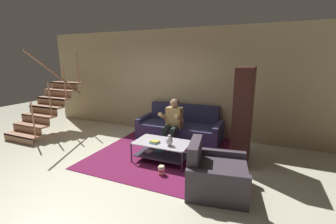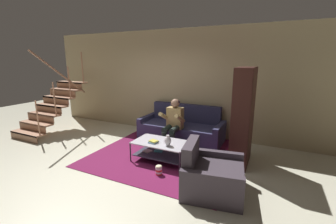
# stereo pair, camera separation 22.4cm
# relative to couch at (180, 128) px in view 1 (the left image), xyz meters

# --- Properties ---
(ground) EXTENTS (16.80, 16.80, 0.00)m
(ground) POSITION_rel_couch_xyz_m (-0.48, -1.92, -0.29)
(ground) COLOR beige
(back_partition) EXTENTS (8.40, 0.12, 2.90)m
(back_partition) POSITION_rel_couch_xyz_m (-0.48, 0.54, 1.16)
(back_partition) COLOR tan
(back_partition) RESTS_ON ground
(staircase_run) EXTENTS (1.09, 1.86, 2.33)m
(staircase_run) POSITION_rel_couch_xyz_m (-3.64, -1.05, 0.53)
(staircase_run) COLOR #AF7859
(staircase_run) RESTS_ON ground
(couch) EXTENTS (2.18, 0.91, 0.90)m
(couch) POSITION_rel_couch_xyz_m (0.00, 0.00, 0.00)
(couch) COLOR #2E2D4F
(couch) RESTS_ON ground
(person_seated_center) EXTENTS (0.50, 0.58, 1.16)m
(person_seated_center) POSITION_rel_couch_xyz_m (-0.00, -0.54, 0.34)
(person_seated_center) COLOR #212C27
(person_seated_center) RESTS_ON ground
(coffee_table) EXTENTS (1.14, 0.67, 0.42)m
(coffee_table) POSITION_rel_couch_xyz_m (0.11, -1.40, -0.01)
(coffee_table) COLOR #B9B6C2
(coffee_table) RESTS_ON ground
(area_rug) EXTENTS (3.04, 3.34, 0.01)m
(area_rug) POSITION_rel_couch_xyz_m (0.06, -0.83, -0.29)
(area_rug) COLOR maroon
(area_rug) RESTS_ON ground
(vase) EXTENTS (0.14, 0.14, 0.22)m
(vase) POSITION_rel_couch_xyz_m (0.33, -1.53, 0.23)
(vase) COLOR silver
(vase) RESTS_ON coffee_table
(book_stack) EXTENTS (0.19, 0.19, 0.05)m
(book_stack) POSITION_rel_couch_xyz_m (-0.00, -1.51, 0.15)
(book_stack) COLOR #709EB7
(book_stack) RESTS_ON coffee_table
(bookshelf) EXTENTS (0.35, 0.88, 1.95)m
(bookshelf) POSITION_rel_couch_xyz_m (1.66, -0.72, 0.50)
(bookshelf) COLOR #351914
(bookshelf) RESTS_ON ground
(armchair) EXTENTS (1.06, 1.08, 0.81)m
(armchair) POSITION_rel_couch_xyz_m (1.36, -2.04, -0.03)
(armchair) COLOR #3E353F
(armchair) RESTS_ON ground
(popcorn_tub) EXTENTS (0.12, 0.12, 0.19)m
(popcorn_tub) POSITION_rel_couch_xyz_m (0.36, -1.96, -0.20)
(popcorn_tub) COLOR red
(popcorn_tub) RESTS_ON ground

